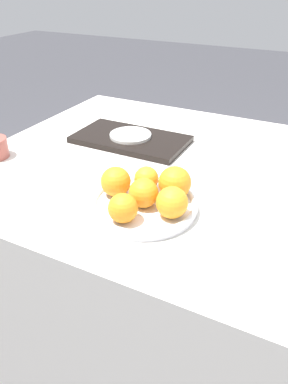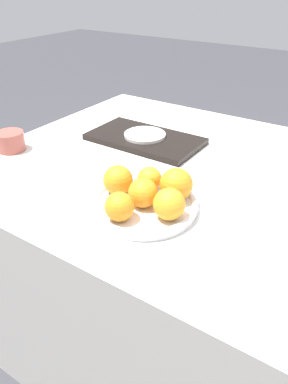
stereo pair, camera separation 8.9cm
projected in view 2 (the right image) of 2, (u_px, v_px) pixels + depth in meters
The scene contains 12 objects.
ground_plane at pixel (199, 338), 1.42m from camera, with size 12.00×12.00×0.00m, color #38383D.
table at pixel (207, 269), 1.24m from camera, with size 1.41×1.00×0.70m.
fruit_platter at pixel (144, 205), 0.91m from camera, with size 0.26×0.26×0.03m.
orange_0 at pixel (143, 193), 0.88m from camera, with size 0.07×0.07×0.07m.
orange_1 at pixel (118, 180), 0.93m from camera, with size 0.07×0.07×0.07m.
orange_2 at pixel (149, 179), 0.95m from camera, with size 0.06×0.06×0.06m.
orange_3 at pixel (176, 184), 0.90m from camera, with size 0.08×0.08×0.08m.
orange_4 at pixel (119, 207), 0.83m from camera, with size 0.07×0.07×0.07m.
orange_5 at pixel (169, 204), 0.84m from camera, with size 0.07×0.07×0.07m.
serving_tray at pixel (145, 139), 1.27m from camera, with size 0.38×0.21×0.02m.
side_plate at pixel (145, 135), 1.26m from camera, with size 0.14×0.14×0.01m.
cup_2 at pixel (10, 141), 1.20m from camera, with size 0.09×0.09×0.06m.
Camera 2 is at (0.34, -0.89, 1.21)m, focal length 35.00 mm.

